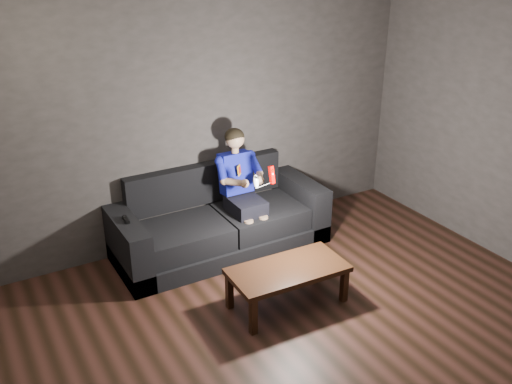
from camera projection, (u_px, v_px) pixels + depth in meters
floor at (338, 365)px, 4.47m from camera, size 5.00×5.00×0.00m
back_wall at (198, 118)px, 5.89m from camera, size 5.00×0.04×2.70m
ceiling at (365, 5)px, 3.36m from camera, size 5.00×5.00×0.02m
sofa at (218, 224)px, 6.05m from camera, size 2.23×0.96×0.86m
child at (241, 180)px, 5.93m from camera, size 0.49×0.60×1.20m
wii_remote_red at (272, 175)px, 5.52m from camera, size 0.06×0.07×0.18m
nunchuk_white at (256, 182)px, 5.46m from camera, size 0.07×0.09×0.14m
wii_remote_black at (126, 220)px, 5.39m from camera, size 0.04×0.15×0.03m
coffee_table at (288, 273)px, 5.08m from camera, size 1.07×0.56×0.38m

